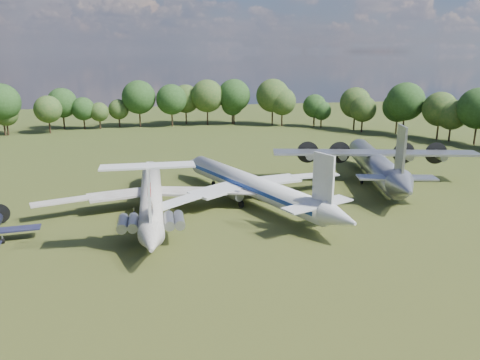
{
  "coord_description": "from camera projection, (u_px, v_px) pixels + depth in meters",
  "views": [
    {
      "loc": [
        -3.4,
        -69.49,
        24.33
      ],
      "look_at": [
        10.46,
        -0.62,
        5.0
      ],
      "focal_mm": 35.0,
      "sensor_mm": 36.0,
      "label": 1
    }
  ],
  "objects": [
    {
      "name": "person_on_il62",
      "position": [
        150.0,
        205.0,
        59.55
      ],
      "size": [
        0.8,
        0.68,
        1.88
      ],
      "primitive_type": "imported",
      "rotation": [
        0.0,
        0.0,
        2.75
      ],
      "color": "olive",
      "rests_on": "il62_airliner"
    },
    {
      "name": "an12_transport",
      "position": [
        375.0,
        168.0,
        89.43
      ],
      "size": [
        48.03,
        51.44,
        5.74
      ],
      "primitive_type": null,
      "rotation": [
        0.0,
        0.0,
        -0.23
      ],
      "color": "gray",
      "rests_on": "ground"
    },
    {
      "name": "tu104_jet",
      "position": [
        252.0,
        189.0,
        77.23
      ],
      "size": [
        51.58,
        58.1,
        4.8
      ],
      "primitive_type": null,
      "rotation": [
        0.0,
        0.0,
        0.39
      ],
      "color": "silver",
      "rests_on": "ground"
    },
    {
      "name": "il62_airliner",
      "position": [
        151.0,
        199.0,
        72.32
      ],
      "size": [
        35.94,
        46.34,
        4.49
      ],
      "primitive_type": null,
      "rotation": [
        0.0,
        0.0,
        -0.02
      ],
      "color": "#B3B2AE",
      "rests_on": "ground"
    },
    {
      "name": "ground",
      "position": [
        174.0,
        213.0,
        72.79
      ],
      "size": [
        300.0,
        300.0,
        0.0
      ],
      "primitive_type": "plane",
      "color": "#264216",
      "rests_on": "ground"
    }
  ]
}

